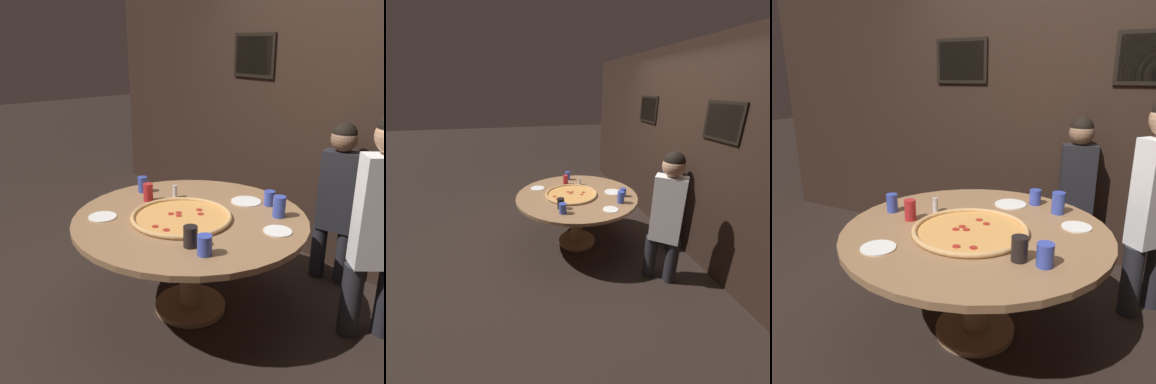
% 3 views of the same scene
% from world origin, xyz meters
% --- Properties ---
extents(ground_plane, '(24.00, 24.00, 0.00)m').
position_xyz_m(ground_plane, '(0.00, 0.00, 0.00)').
color(ground_plane, black).
extents(back_wall, '(6.40, 0.08, 2.60)m').
position_xyz_m(back_wall, '(0.00, 1.40, 1.30)').
color(back_wall, black).
rests_on(back_wall, ground_plane).
extents(dining_table, '(1.61, 1.61, 0.74)m').
position_xyz_m(dining_table, '(0.00, 0.00, 0.61)').
color(dining_table, '#936B47').
rests_on(dining_table, ground_plane).
extents(giant_pizza, '(0.69, 0.69, 0.03)m').
position_xyz_m(giant_pizza, '(-0.00, -0.08, 0.75)').
color(giant_pizza, '#E0994C').
rests_on(giant_pizza, dining_table).
extents(drink_cup_near_right, '(0.07, 0.07, 0.13)m').
position_xyz_m(drink_cup_near_right, '(-0.43, -0.07, 0.81)').
color(drink_cup_near_right, '#B22328').
rests_on(drink_cup_near_right, dining_table).
extents(drink_cup_far_left, '(0.09, 0.09, 0.12)m').
position_xyz_m(drink_cup_far_left, '(0.50, -0.28, 0.80)').
color(drink_cup_far_left, '#384CB7').
rests_on(drink_cup_far_left, dining_table).
extents(drink_cup_near_left, '(0.08, 0.08, 0.11)m').
position_xyz_m(drink_cup_near_left, '(0.19, 0.58, 0.79)').
color(drink_cup_near_left, '#384CB7').
rests_on(drink_cup_near_left, dining_table).
extents(drink_cup_by_shaker, '(0.09, 0.09, 0.15)m').
position_xyz_m(drink_cup_by_shaker, '(0.38, 0.47, 0.81)').
color(drink_cup_by_shaker, '#384CB7').
rests_on(drink_cup_by_shaker, dining_table).
extents(drink_cup_front_edge, '(0.09, 0.09, 0.13)m').
position_xyz_m(drink_cup_front_edge, '(0.37, -0.28, 0.80)').
color(drink_cup_front_edge, black).
rests_on(drink_cup_front_edge, dining_table).
extents(drink_cup_far_right, '(0.08, 0.08, 0.12)m').
position_xyz_m(drink_cup_far_right, '(-0.62, -0.00, 0.80)').
color(drink_cup_far_right, '#384CB7').
rests_on(drink_cup_far_right, dining_table).
extents(white_plate_near_front, '(0.19, 0.19, 0.01)m').
position_xyz_m(white_plate_near_front, '(-0.35, -0.49, 0.74)').
color(white_plate_near_front, white).
rests_on(white_plate_near_front, dining_table).
extents(white_plate_right_side, '(0.18, 0.18, 0.01)m').
position_xyz_m(white_plate_right_side, '(0.54, 0.28, 0.74)').
color(white_plate_right_side, white).
rests_on(white_plate_right_side, dining_table).
extents(white_plate_far_back, '(0.22, 0.22, 0.01)m').
position_xyz_m(white_plate_far_back, '(0.04, 0.50, 0.74)').
color(white_plate_far_back, white).
rests_on(white_plate_far_back, dining_table).
extents(condiment_shaker, '(0.04, 0.04, 0.10)m').
position_xyz_m(condiment_shaker, '(-0.36, 0.13, 0.79)').
color(condiment_shaker, silver).
rests_on(condiment_shaker, dining_table).
extents(diner_side_left, '(0.35, 0.22, 1.32)m').
position_xyz_m(diner_side_left, '(0.38, 1.16, 0.75)').
color(diner_side_left, '#232328').
rests_on(diner_side_left, ground_plane).
extents(diner_far_left, '(0.34, 0.38, 1.51)m').
position_xyz_m(diner_far_left, '(0.95, 0.76, 0.85)').
color(diner_far_left, '#232328').
rests_on(diner_far_left, ground_plane).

